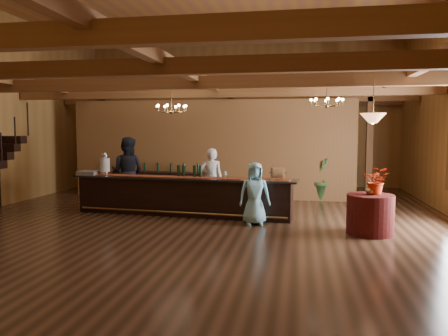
% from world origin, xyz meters
% --- Properties ---
extents(floor, '(14.00, 14.00, 0.00)m').
position_xyz_m(floor, '(0.00, 0.00, 0.00)').
color(floor, '#503322').
rests_on(floor, ground).
extents(wall_back, '(12.00, 0.10, 5.50)m').
position_xyz_m(wall_back, '(0.00, 7.00, 2.75)').
color(wall_back, '#A97D40').
rests_on(wall_back, floor).
extents(beam_grid, '(11.90, 13.90, 0.39)m').
position_xyz_m(beam_grid, '(0.00, 0.51, 3.24)').
color(beam_grid, brown).
rests_on(beam_grid, wall_left).
extents(support_posts, '(9.20, 10.20, 3.20)m').
position_xyz_m(support_posts, '(0.00, -0.50, 1.60)').
color(support_posts, brown).
rests_on(support_posts, floor).
extents(partition_wall, '(9.00, 0.18, 3.10)m').
position_xyz_m(partition_wall, '(-0.50, 3.50, 1.55)').
color(partition_wall, brown).
rests_on(partition_wall, floor).
extents(backroom_boxes, '(4.10, 0.60, 1.10)m').
position_xyz_m(backroom_boxes, '(-0.29, 5.50, 0.53)').
color(backroom_boxes, black).
rests_on(backroom_boxes, floor).
extents(tasting_bar, '(5.86, 1.28, 0.98)m').
position_xyz_m(tasting_bar, '(-0.62, 0.57, 0.49)').
color(tasting_bar, black).
rests_on(tasting_bar, floor).
extents(beverage_dispenser, '(0.26, 0.26, 0.60)m').
position_xyz_m(beverage_dispenser, '(-2.81, 0.83, 1.26)').
color(beverage_dispenser, silver).
rests_on(beverage_dispenser, tasting_bar).
extents(glass_rack_tray, '(0.50, 0.50, 0.10)m').
position_xyz_m(glass_rack_tray, '(-3.24, 0.78, 1.02)').
color(glass_rack_tray, gray).
rests_on(glass_rack_tray, tasting_bar).
extents(raffle_drum, '(0.34, 0.24, 0.30)m').
position_xyz_m(raffle_drum, '(1.80, 0.30, 1.15)').
color(raffle_drum, '#9E713F').
rests_on(raffle_drum, tasting_bar).
extents(bar_bottle_0, '(0.07, 0.07, 0.30)m').
position_xyz_m(bar_bottle_0, '(-0.75, 0.70, 1.12)').
color(bar_bottle_0, black).
rests_on(bar_bottle_0, tasting_bar).
extents(bar_bottle_1, '(0.07, 0.07, 0.30)m').
position_xyz_m(bar_bottle_1, '(-0.61, 0.69, 1.12)').
color(bar_bottle_1, black).
rests_on(bar_bottle_1, tasting_bar).
extents(bar_bottle_2, '(0.07, 0.07, 0.30)m').
position_xyz_m(bar_bottle_2, '(-0.32, 0.66, 1.12)').
color(bar_bottle_2, black).
rests_on(bar_bottle_2, tasting_bar).
extents(bar_bottle_3, '(0.07, 0.07, 0.30)m').
position_xyz_m(bar_bottle_3, '(-0.16, 0.64, 1.12)').
color(bar_bottle_3, black).
rests_on(bar_bottle_3, tasting_bar).
extents(backbar_shelf, '(3.03, 0.84, 0.84)m').
position_xyz_m(backbar_shelf, '(-2.09, 3.09, 0.42)').
color(backbar_shelf, black).
rests_on(backbar_shelf, floor).
extents(round_table, '(0.96, 0.96, 0.83)m').
position_xyz_m(round_table, '(3.76, -0.73, 0.41)').
color(round_table, '#390B07').
rests_on(round_table, floor).
extents(chandelier_left, '(0.80, 0.80, 0.63)m').
position_xyz_m(chandelier_left, '(-0.99, 0.93, 2.72)').
color(chandelier_left, '#A98046').
rests_on(chandelier_left, beam_grid).
extents(chandelier_right, '(0.80, 0.80, 0.51)m').
position_xyz_m(chandelier_right, '(2.94, 1.08, 2.85)').
color(chandelier_right, '#A98046').
rests_on(chandelier_right, beam_grid).
extents(pendant_lamp, '(0.52, 0.52, 0.90)m').
position_xyz_m(pendant_lamp, '(3.76, -0.73, 2.40)').
color(pendant_lamp, '#A98046').
rests_on(pendant_lamp, beam_grid).
extents(bartender, '(0.66, 0.47, 1.69)m').
position_xyz_m(bartender, '(-0.00, 1.25, 0.84)').
color(bartender, silver).
rests_on(bartender, floor).
extents(staff_second, '(0.98, 0.78, 1.96)m').
position_xyz_m(staff_second, '(-2.43, 1.44, 0.98)').
color(staff_second, black).
rests_on(staff_second, floor).
extents(guest, '(0.78, 0.60, 1.44)m').
position_xyz_m(guest, '(1.30, -0.24, 0.72)').
color(guest, '#89D3EA').
rests_on(guest, floor).
extents(floor_plant, '(0.79, 0.66, 1.31)m').
position_xyz_m(floor_plant, '(3.03, 3.61, 0.66)').
color(floor_plant, '#2D5325').
rests_on(floor_plant, floor).
extents(table_flowers, '(0.63, 0.58, 0.57)m').
position_xyz_m(table_flowers, '(3.87, -0.67, 1.12)').
color(table_flowers, red).
rests_on(table_flowers, round_table).
extents(table_vase, '(0.19, 0.19, 0.30)m').
position_xyz_m(table_vase, '(3.75, -0.71, 0.98)').
color(table_vase, '#A98046').
rests_on(table_vase, round_table).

